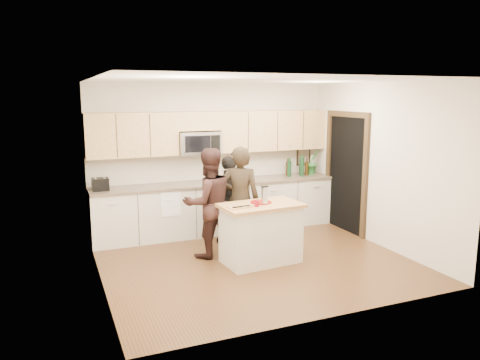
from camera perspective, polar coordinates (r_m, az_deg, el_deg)
name	(u,v)px	position (r m, az deg, el deg)	size (l,w,h in m)	color
floor	(255,261)	(7.23, 1.85, -9.83)	(4.50, 4.50, 0.00)	#51371B
room_shell	(256,148)	(6.83, 1.94, 3.93)	(4.52, 4.02, 2.71)	beige
back_cabinetry	(218,207)	(8.60, -2.75, -3.27)	(4.50, 0.66, 0.94)	beige
upper_cabinetry	(216,131)	(8.53, -2.95, 5.96)	(4.50, 0.33, 0.75)	tan
microwave	(199,143)	(8.40, -5.07, 4.55)	(0.76, 0.41, 0.40)	silver
doorway	(346,169)	(8.79, 12.83, 1.34)	(0.06, 1.25, 2.20)	black
framed_picture	(303,156)	(9.52, 7.73, 2.93)	(0.30, 0.03, 0.38)	black
dish_towel	(169,195)	(8.08, -8.68, -1.86)	(0.34, 0.60, 0.48)	white
island	(261,233)	(7.05, 2.54, -6.46)	(1.25, 0.80, 0.90)	beige
red_plate	(261,202)	(7.02, 2.58, -2.72)	(0.32, 0.32, 0.02)	maroon
box_grater	(265,195)	(6.87, 3.02, -1.79)	(0.09, 0.06, 0.26)	silver
drink_glass	(256,204)	(6.76, 2.02, -2.91)	(0.07, 0.07, 0.09)	maroon
cutting_board	(237,207)	(6.69, -0.36, -3.35)	(0.25, 0.20, 0.02)	#A67445
tongs	(241,207)	(6.67, 0.14, -3.25)	(0.27, 0.03, 0.02)	black
knife	(248,206)	(6.70, 0.96, -3.23)	(0.18, 0.02, 0.01)	silver
toaster	(100,184)	(8.02, -16.67, -0.50)	(0.27, 0.22, 0.21)	black
bottle_cluster	(299,166)	(9.17, 7.25, 1.70)	(0.62, 0.32, 0.43)	black
orchid	(313,162)	(9.34, 8.85, 2.18)	(0.27, 0.22, 0.49)	#2B6C2F
woman_left	(240,200)	(7.40, -0.01, -2.44)	(0.62, 0.41, 1.71)	black
woman_center	(209,203)	(7.22, -3.86, -2.82)	(0.83, 0.64, 1.70)	black
woman_right	(230,200)	(7.89, -1.27, -2.43)	(0.88, 0.37, 1.50)	black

